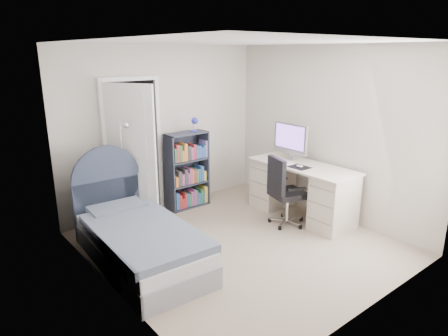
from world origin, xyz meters
TOP-DOWN VIEW (x-y plane):
  - room_shell at (0.00, 0.00)m, footprint 3.50×3.70m
  - door at (-0.69, 1.54)m, footprint 0.92×0.75m
  - bed at (-1.21, 0.44)m, footprint 1.04×2.05m
  - nightstand at (-1.04, 1.56)m, footprint 0.40×0.40m
  - floor_lamp at (-0.90, 1.33)m, footprint 0.22×0.22m
  - bookcase at (0.23, 1.52)m, footprint 0.67×0.29m
  - desk at (1.31, 0.12)m, footprint 0.66×1.66m
  - office_chair at (0.87, 0.07)m, footprint 0.55×0.57m

SIDE VIEW (x-z plane):
  - bed at x=-1.21m, z-range -0.34..0.90m
  - nightstand at x=-1.04m, z-range 0.09..0.68m
  - desk at x=1.31m, z-range -0.24..1.12m
  - office_chair at x=0.87m, z-range 0.05..1.05m
  - bookcase at x=0.23m, z-range -0.15..1.27m
  - floor_lamp at x=-0.90m, z-range -0.14..1.38m
  - door at x=-0.69m, z-range 0.00..2.06m
  - room_shell at x=0.00m, z-range -0.05..2.55m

